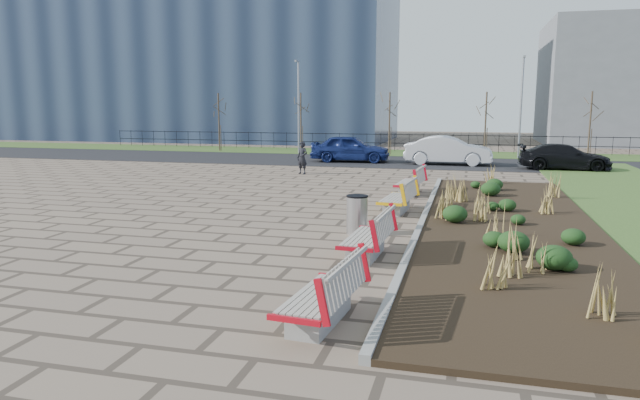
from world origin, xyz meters
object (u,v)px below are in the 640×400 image
(bench_d, at_px, (409,181))
(car_silver, at_px, (448,150))
(bench_a, at_px, (320,291))
(lamp_west, at_px, (299,108))
(bench_c, at_px, (397,196))
(car_blue, at_px, (350,148))
(bench_b, at_px, (366,234))
(lamp_east, at_px, (521,108))
(pedestrian, at_px, (302,158))
(litter_bin, at_px, (357,215))
(car_black, at_px, (564,157))

(bench_d, distance_m, car_silver, 10.96)
(bench_a, relative_size, car_silver, 0.45)
(car_silver, bearing_deg, lamp_west, 65.46)
(bench_c, relative_size, car_blue, 0.47)
(bench_b, height_order, lamp_east, lamp_east)
(bench_a, bearing_deg, lamp_east, 85.49)
(pedestrian, distance_m, lamp_west, 11.55)
(bench_d, bearing_deg, car_silver, 89.40)
(bench_b, bearing_deg, bench_c, 93.01)
(car_blue, height_order, lamp_east, lamp_east)
(car_blue, relative_size, car_silver, 0.96)
(bench_b, relative_size, bench_c, 1.00)
(litter_bin, bearing_deg, bench_c, 79.41)
(bench_c, xyz_separation_m, pedestrian, (-5.57, 8.63, 0.27))
(car_silver, bearing_deg, bench_a, 178.89)
(car_blue, bearing_deg, bench_c, -167.59)
(bench_c, bearing_deg, litter_bin, -95.27)
(pedestrian, bearing_deg, car_black, 43.32)
(pedestrian, xyz_separation_m, car_black, (12.32, 4.95, -0.11))
(car_silver, relative_size, car_black, 1.06)
(litter_bin, xyz_separation_m, car_blue, (-3.90, 18.01, 0.29))
(bench_d, bearing_deg, bench_a, -85.44)
(lamp_east, bearing_deg, lamp_west, 180.00)
(bench_c, bearing_deg, car_silver, 91.47)
(pedestrian, bearing_deg, car_blue, 101.61)
(bench_b, xyz_separation_m, car_silver, (0.98, 19.97, 0.29))
(litter_bin, height_order, lamp_west, lamp_west)
(bench_a, height_order, litter_bin, bench_a)
(bench_d, height_order, lamp_west, lamp_west)
(bench_d, xyz_separation_m, pedestrian, (-5.57, 4.93, 0.27))
(bench_b, height_order, lamp_west, lamp_west)
(lamp_west, bearing_deg, lamp_east, 0.00)
(car_blue, bearing_deg, lamp_west, 39.27)
(bench_a, bearing_deg, car_silver, 93.01)
(bench_a, xyz_separation_m, litter_bin, (-0.61, 6.06, -0.01))
(litter_bin, bearing_deg, car_silver, 84.91)
(lamp_west, bearing_deg, bench_a, -72.61)
(car_black, relative_size, lamp_east, 0.74)
(pedestrian, bearing_deg, bench_d, -20.13)
(bench_b, xyz_separation_m, lamp_west, (-9.00, 24.80, 2.54))
(bench_b, distance_m, lamp_west, 26.50)
(bench_b, bearing_deg, car_black, 73.41)
(bench_a, relative_size, car_black, 0.47)
(car_blue, bearing_deg, pedestrian, 165.61)
(bench_c, height_order, lamp_east, lamp_east)
(pedestrian, distance_m, lamp_east, 15.28)
(bench_a, height_order, bench_c, same)
(bench_c, height_order, car_black, car_black)
(car_black, bearing_deg, car_blue, 83.42)
(car_blue, relative_size, lamp_west, 0.75)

